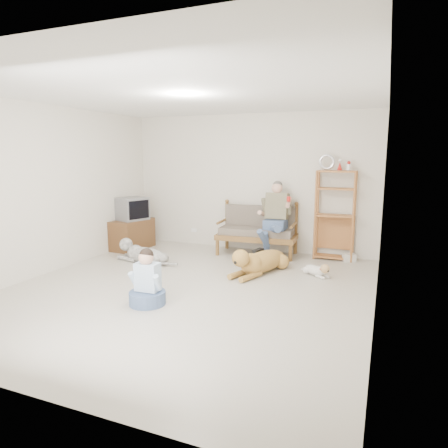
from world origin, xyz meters
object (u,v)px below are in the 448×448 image
at_px(loveseat, 258,229).
at_px(etagere, 335,214).
at_px(golden_retriever, 259,262).
at_px(tv_stand, 132,234).

height_order(loveseat, etagere, etagere).
height_order(loveseat, golden_retriever, loveseat).
bearing_deg(loveseat, tv_stand, -171.29).
bearing_deg(loveseat, golden_retriever, -75.64).
bearing_deg(golden_retriever, loveseat, 127.83).
bearing_deg(tv_stand, golden_retriever, -9.31).
xyz_separation_m(etagere, golden_retriever, (-1.00, -1.38, -0.64)).
height_order(loveseat, tv_stand, loveseat).
height_order(etagere, tv_stand, etagere).
bearing_deg(tv_stand, loveseat, 16.35).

